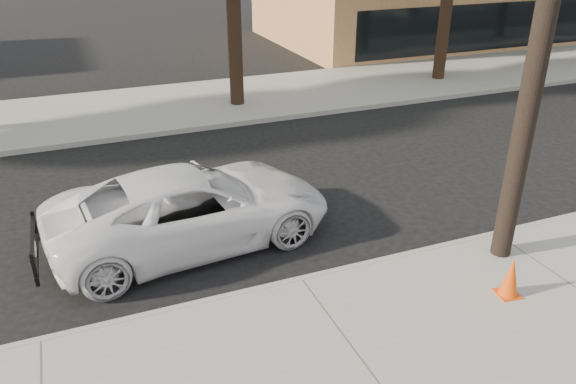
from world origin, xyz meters
The scene contains 6 objects.
ground centered at (0.00, 0.00, 0.00)m, with size 120.00×120.00×0.00m, color black.
near_sidewalk centered at (0.00, -4.30, 0.07)m, with size 90.00×4.40×0.15m, color gray.
far_sidewalk centered at (0.00, 8.50, 0.07)m, with size 90.00×5.00×0.15m, color gray.
curb_near centered at (0.00, -2.10, 0.07)m, with size 90.00×0.12×0.16m, color #9E9B93.
police_cruiser centered at (-1.30, -0.02, 0.72)m, with size 2.39×5.19×1.44m, color white.
traffic_cone centered at (2.85, -3.74, 0.47)m, with size 0.39×0.39×0.66m.
Camera 1 is at (-3.09, -9.18, 5.46)m, focal length 35.00 mm.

